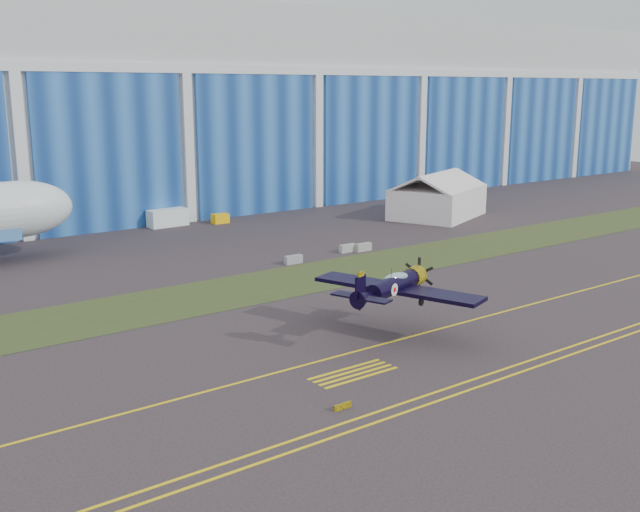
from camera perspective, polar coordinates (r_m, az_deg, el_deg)
ground at (r=66.49m, az=10.13°, el=-3.30°), size 260.00×260.00×0.00m
grass_median at (r=76.34m, az=2.46°, el=-1.01°), size 260.00×10.00×0.02m
hangar at (r=124.38m, az=-14.91°, el=10.83°), size 220.00×45.70×30.00m
taxiway_centreline at (r=63.35m, az=13.44°, el=-4.25°), size 200.00×0.20×0.02m
edge_line_near at (r=58.10m, az=20.68°, el=-6.29°), size 80.00×0.20×0.02m
edge_line_far at (r=58.60m, az=19.85°, el=-6.06°), size 80.00×0.20×0.02m
hold_short_ladder at (r=49.12m, az=2.55°, el=-8.92°), size 6.00×2.40×0.02m
guard_board_left at (r=43.93m, az=1.73°, el=-11.38°), size 1.20×0.15×0.35m
warbird at (r=55.42m, az=5.60°, el=-2.24°), size 14.65×16.08×3.94m
tent at (r=108.29m, az=8.95°, el=4.64°), size 16.68×14.63×6.45m
shipping_container at (r=102.06m, az=-11.53°, el=2.88°), size 5.38×2.33×2.30m
tug at (r=103.27m, az=-7.61°, el=2.85°), size 2.23×1.41×1.28m
barrier_a at (r=78.69m, az=-2.03°, el=-0.27°), size 2.01×0.64×0.90m
barrier_b at (r=84.24m, az=2.11°, el=0.59°), size 2.01×0.64×0.90m
barrier_c at (r=84.92m, az=3.33°, el=0.68°), size 2.01×0.62×0.90m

